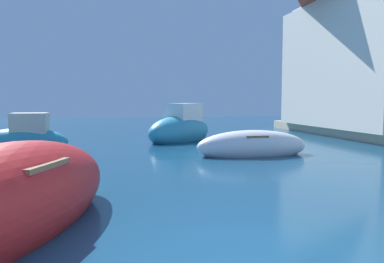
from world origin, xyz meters
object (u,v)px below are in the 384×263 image
object	(u,v)px
moored_boat_4	(5,202)
moored_boat_6	(24,140)
moored_boat_0	(180,129)
waterfront_building_far	(377,52)
waterfront_building_annex	(372,52)
moored_boat_3	(252,146)

from	to	relation	value
moored_boat_4	moored_boat_6	distance (m)	9.99
moored_boat_0	moored_boat_6	distance (m)	7.20
moored_boat_0	waterfront_building_far	world-z (taller)	waterfront_building_far
moored_boat_6	waterfront_building_annex	world-z (taller)	waterfront_building_annex
moored_boat_3	waterfront_building_far	distance (m)	12.23
moored_boat_4	waterfront_building_far	distance (m)	21.27
moored_boat_3	moored_boat_6	xyz separation A→B (m)	(-8.36, 2.90, 0.11)
moored_boat_6	waterfront_building_annex	size ratio (longest dim) A/B	0.36
waterfront_building_annex	waterfront_building_far	bearing A→B (deg)	-90.00
moored_boat_3	waterfront_building_annex	xyz separation A→B (m)	(9.69, 6.42, 4.42)
moored_boat_4	moored_boat_6	world-z (taller)	moored_boat_6
moored_boat_6	waterfront_building_far	size ratio (longest dim) A/B	0.33
moored_boat_3	moored_boat_6	distance (m)	8.85
moored_boat_0	waterfront_building_annex	distance (m)	12.13
moored_boat_0	waterfront_building_annex	xyz separation A→B (m)	(11.34, 0.93, 4.20)
moored_boat_0	waterfront_building_annex	size ratio (longest dim) A/B	0.45
moored_boat_3	moored_boat_4	xyz separation A→B (m)	(-6.63, -6.93, 0.16)
waterfront_building_annex	moored_boat_3	bearing A→B (deg)	-146.46
moored_boat_0	moored_boat_4	xyz separation A→B (m)	(-4.98, -12.43, -0.06)
waterfront_building_annex	waterfront_building_far	world-z (taller)	waterfront_building_annex
moored_boat_4	waterfront_building_annex	size ratio (longest dim) A/B	0.61
waterfront_building_far	moored_boat_0	bearing A→B (deg)	-177.22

